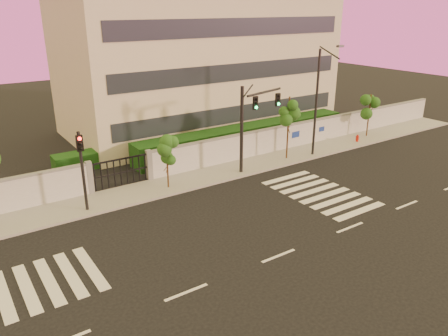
{
  "coord_description": "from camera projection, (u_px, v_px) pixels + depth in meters",
  "views": [
    {
      "loc": [
        -12.16,
        -13.35,
        11.12
      ],
      "look_at": [
        0.95,
        6.0,
        2.39
      ],
      "focal_mm": 35.0,
      "sensor_mm": 36.0,
      "label": 1
    }
  ],
  "objects": [
    {
      "name": "hedge_row",
      "position": [
        161.0,
        153.0,
        32.39
      ],
      "size": [
        41.0,
        4.25,
        1.8
      ],
      "color": "#123610",
      "rests_on": "ground"
    },
    {
      "name": "street_tree_f",
      "position": [
        370.0,
        106.0,
        38.19
      ],
      "size": [
        1.43,
        1.14,
        3.89
      ],
      "color": "#382314",
      "rests_on": "ground"
    },
    {
      "name": "perimeter_wall",
      "position": [
        164.0,
        163.0,
        29.62
      ],
      "size": [
        60.0,
        0.36,
        2.2
      ],
      "color": "#A9ABB0",
      "rests_on": "ground"
    },
    {
      "name": "traffic_signal_secondary",
      "position": [
        82.0,
        162.0,
        23.98
      ],
      "size": [
        0.37,
        0.35,
        4.76
      ],
      "rotation": [
        0.0,
        0.0,
        0.15
      ],
      "color": "black",
      "rests_on": "ground"
    },
    {
      "name": "sidewalk",
      "position": [
        174.0,
        184.0,
        28.75
      ],
      "size": [
        60.0,
        3.0,
        0.15
      ],
      "primitive_type": "cube",
      "color": "gray",
      "rests_on": "ground"
    },
    {
      "name": "road_markings",
      "position": [
        208.0,
        233.0,
        22.71
      ],
      "size": [
        57.0,
        7.62,
        0.02
      ],
      "color": "silver",
      "rests_on": "ground"
    },
    {
      "name": "street_tree_d",
      "position": [
        167.0,
        150.0,
        27.22
      ],
      "size": [
        1.32,
        1.05,
        3.59
      ],
      "color": "#382314",
      "rests_on": "ground"
    },
    {
      "name": "streetlight_east",
      "position": [
        318.0,
        98.0,
        32.56
      ],
      "size": [
        0.51,
        2.06,
        8.57
      ],
      "color": "black",
      "rests_on": "ground"
    },
    {
      "name": "traffic_signal_main",
      "position": [
        251.0,
        118.0,
        29.75
      ],
      "size": [
        3.84,
        1.15,
        6.15
      ],
      "rotation": [
        0.0,
        0.0,
        0.27
      ],
      "color": "black",
      "rests_on": "ground"
    },
    {
      "name": "institutional_building",
      "position": [
        199.0,
        63.0,
        40.26
      ],
      "size": [
        24.4,
        12.4,
        12.25
      ],
      "color": "beige",
      "rests_on": "ground"
    },
    {
      "name": "ground",
      "position": [
        278.0,
        256.0,
        20.63
      ],
      "size": [
        120.0,
        120.0,
        0.0
      ],
      "primitive_type": "plane",
      "color": "black",
      "rests_on": "ground"
    },
    {
      "name": "street_tree_e",
      "position": [
        289.0,
        114.0,
        32.24
      ],
      "size": [
        1.48,
        1.18,
        4.88
      ],
      "color": "#382314",
      "rests_on": "ground"
    },
    {
      "name": "fire_hydrant",
      "position": [
        357.0,
        139.0,
        37.41
      ],
      "size": [
        0.3,
        0.28,
        0.75
      ],
      "rotation": [
        0.0,
        0.0,
        -0.32
      ],
      "color": "#AC160B",
      "rests_on": "ground"
    }
  ]
}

